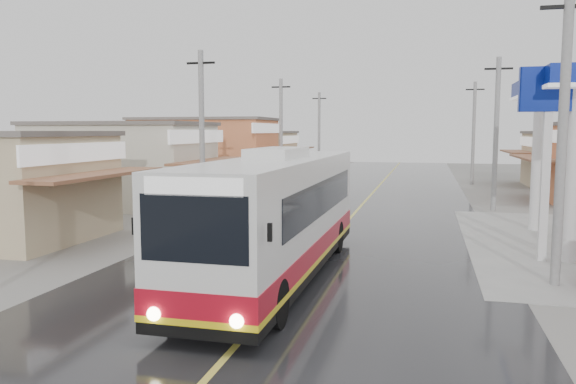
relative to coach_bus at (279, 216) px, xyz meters
name	(u,v)px	position (x,y,z in m)	size (l,w,h in m)	color
ground	(304,270)	(0.54, 0.93, -1.79)	(120.00, 120.00, 0.00)	slate
road	(361,206)	(0.54, 15.93, -1.78)	(12.00, 90.00, 0.02)	black
centre_line	(361,206)	(0.54, 15.93, -1.76)	(0.15, 90.00, 0.01)	#D8CC4C
shopfronts_left	(172,194)	(-12.46, 18.93, -1.79)	(11.00, 44.00, 5.20)	tan
utility_poles_left	(248,200)	(-6.46, 16.93, -1.79)	(1.60, 50.00, 8.00)	gray
utility_poles_right	(493,210)	(7.54, 15.93, -1.79)	(1.60, 36.00, 8.00)	gray
coach_bus	(279,216)	(0.00, 0.00, 0.00)	(2.82, 11.89, 3.70)	silver
second_bus	(288,178)	(-3.64, 15.70, -0.26)	(2.64, 8.63, 2.84)	silver
cyclist	(204,221)	(-4.37, 4.94, -1.10)	(1.28, 2.04, 2.08)	black
tricycle_near	(191,198)	(-6.71, 9.04, -0.73)	(1.63, 2.42, 1.84)	#26262D
tricycle_far	(229,184)	(-7.66, 16.88, -0.82)	(2.00, 2.34, 1.69)	#26262D
tyre_stack	(201,224)	(-5.27, 6.83, -1.55)	(0.92, 0.92, 0.47)	black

